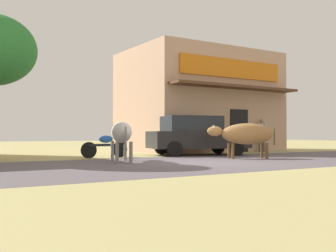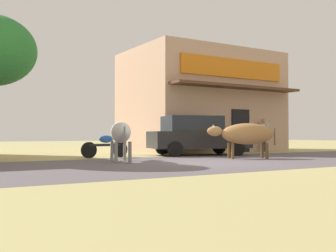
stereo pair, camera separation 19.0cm
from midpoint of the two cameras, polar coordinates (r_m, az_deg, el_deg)
ground at (r=13.08m, az=5.37°, el=-5.03°), size 80.00×80.00×0.00m
asphalt_road at (r=13.08m, az=5.37°, el=-5.02°), size 72.00×6.55×0.00m
storefront_right_club at (r=22.38m, az=4.77°, el=3.32°), size 7.66×6.35×5.23m
parked_hatchback_car at (r=17.34m, az=4.31°, el=-1.27°), size 4.44×2.74×1.64m
parked_motorcycle at (r=15.61m, az=-8.31°, el=-2.67°), size 1.85×0.25×1.05m
cow_near_brown at (r=13.33m, az=-6.22°, el=-0.94°), size 1.17×2.46×1.29m
cow_far_dark at (r=15.18m, az=11.12°, el=-1.11°), size 2.46×1.43×1.28m
pedestrian_by_shop at (r=21.21m, az=13.36°, el=-0.90°), size 0.48×0.61×1.64m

